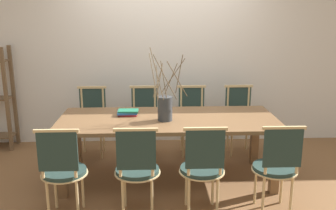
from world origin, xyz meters
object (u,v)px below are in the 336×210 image
object	(u,v)px
vase_centerpiece	(165,107)
book_stack	(128,112)
dining_table	(168,126)
chair_near_center	(203,166)
chair_far_center	(192,117)

from	to	relation	value
vase_centerpiece	book_stack	distance (m)	0.49
dining_table	chair_near_center	world-z (taller)	chair_near_center
vase_centerpiece	chair_near_center	bearing A→B (deg)	-65.85
dining_table	book_stack	xyz separation A→B (m)	(-0.45, 0.14, 0.12)
dining_table	vase_centerpiece	world-z (taller)	vase_centerpiece
vase_centerpiece	book_stack	xyz separation A→B (m)	(-0.42, 0.23, -0.12)
vase_centerpiece	book_stack	world-z (taller)	vase_centerpiece
chair_far_center	vase_centerpiece	size ratio (longest dim) A/B	1.15
chair_far_center	book_stack	distance (m)	1.07
dining_table	book_stack	world-z (taller)	book_stack
chair_far_center	book_stack	xyz separation A→B (m)	(-0.81, -0.65, 0.26)
chair_near_center	dining_table	bearing A→B (deg)	109.67
book_stack	chair_far_center	bearing A→B (deg)	38.87
chair_far_center	dining_table	bearing A→B (deg)	65.89
chair_near_center	book_stack	xyz separation A→B (m)	(-0.74, 0.94, 0.26)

